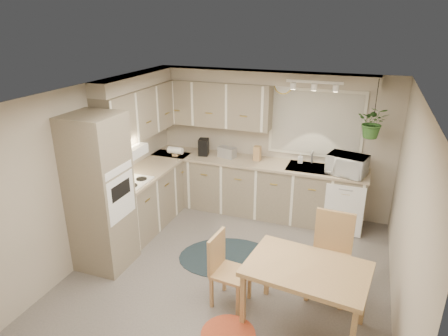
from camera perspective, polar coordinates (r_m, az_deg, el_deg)
The scene contains 34 objects.
floor at distance 5.52m, azimuth 0.98°, elevation -14.61°, with size 4.20×4.20×0.00m, color slate.
ceiling at distance 4.56m, azimuth 1.17°, elevation 10.71°, with size 4.20×4.20×0.00m, color white.
wall_back at distance 6.81m, azimuth 6.86°, elevation 3.67°, with size 4.00×0.04×2.40m, color #B5A996.
wall_front at distance 3.28m, azimuth -11.58°, elevation -17.39°, with size 4.00×0.04×2.40m, color #B5A996.
wall_left at distance 5.83m, azimuth -17.85°, elevation -0.26°, with size 0.04×4.20×2.40m, color #B5A996.
wall_right at distance 4.73m, azimuth 24.77°, elevation -6.30°, with size 0.04×4.20×2.40m, color #B5A996.
base_cab_left at distance 6.62m, azimuth -10.52°, elevation -4.06°, with size 0.60×1.85×0.90m, color gray.
base_cab_back at distance 6.85m, azimuth 4.37°, elevation -2.85°, with size 3.60×0.60×0.90m, color gray.
counter_left at distance 6.43m, azimuth -10.72°, elevation -0.27°, with size 0.64×1.89×0.04m, color tan.
counter_back at distance 6.66m, azimuth 4.46°, elevation 0.81°, with size 3.64×0.64×0.04m, color tan.
oven_stack at distance 5.43m, azimuth -17.30°, elevation -3.52°, with size 0.65×0.65×2.10m, color gray.
wall_oven_face at distance 5.25m, azimuth -14.49°, elevation -4.07°, with size 0.02×0.56×0.58m, color white.
upper_cab_left at distance 6.34m, azimuth -11.76°, elevation 7.92°, with size 0.35×2.00×0.75m, color gray.
upper_cab_back at distance 6.78m, azimuth -1.60°, elevation 9.19°, with size 2.00×0.35×0.75m, color gray.
soffit_left at distance 6.26m, azimuth -12.29°, elevation 12.16°, with size 0.30×2.00×0.20m, color #B5A996.
soffit_back at distance 6.47m, azimuth 5.20°, elevation 12.82°, with size 3.60×0.30×0.20m, color #B5A996.
cooktop at distance 5.97m, azimuth -13.41°, elevation -1.94°, with size 0.52×0.58×0.02m, color white.
range_hood at distance 5.82m, azimuth -13.95°, elevation 2.21°, with size 0.40×0.60×0.14m, color white.
window_blinds at distance 6.56m, azimuth 12.93°, elevation 6.24°, with size 1.40×0.02×1.00m, color beige.
window_frame at distance 6.57m, azimuth 12.94°, elevation 6.26°, with size 1.50×0.02×1.10m, color white.
sink at distance 6.52m, azimuth 12.11°, elevation -0.28°, with size 0.70×0.48×0.10m, color #A9ABB1.
dishwasher_front at distance 6.38m, azimuth 16.70°, elevation -5.88°, with size 0.58×0.01×0.83m, color white.
track_light_bar at distance 5.91m, azimuth 12.80°, elevation 11.90°, with size 0.80×0.04×0.04m, color white.
wall_clock at distance 6.53m, azimuth 8.48°, elevation 11.68°, with size 0.30×0.30×0.03m, color gold.
dining_table at distance 4.56m, azimuth 11.43°, elevation -17.75°, with size 1.24×0.83×0.78m, color tan.
chair_left at distance 4.78m, azimuth 1.00°, elevation -14.52°, with size 0.41×0.41×0.88m, color tan.
chair_back at distance 5.01m, azimuth 14.82°, elevation -12.35°, with size 0.49×0.49×1.04m, color tan.
braided_rug at distance 5.80m, azimuth 0.31°, elevation -12.57°, with size 1.34×1.01×0.01m, color black.
microwave at distance 6.30m, azimuth 17.20°, elevation 0.73°, with size 0.56×0.31×0.38m, color white.
soap_bottle at distance 6.65m, azimuth 10.83°, elevation 0.99°, with size 0.08×0.17×0.08m, color white.
hanging_plant at distance 6.13m, azimuth 20.49°, elevation 5.67°, with size 0.42×0.47×0.36m, color #336428.
coffee_maker at distance 6.91m, azimuth -2.93°, elevation 3.02°, with size 0.16×0.20×0.28m, color black.
toaster at distance 6.80m, azimuth 0.45°, elevation 2.26°, with size 0.29×0.17×0.18m, color #A9ABB1.
knife_block at distance 6.67m, azimuth 4.77°, elevation 2.11°, with size 0.11×0.11×0.24m, color tan.
Camera 1 is at (1.45, -4.24, 3.22)m, focal length 32.00 mm.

